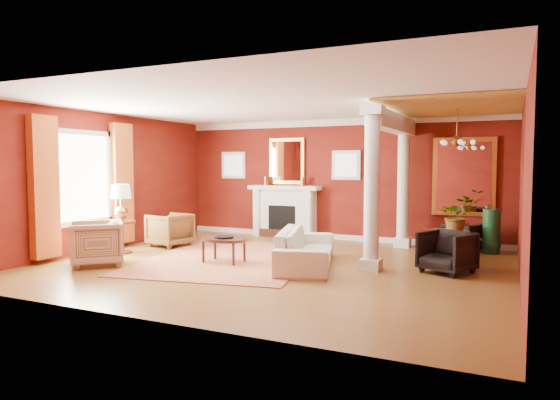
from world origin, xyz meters
The scene contains 27 objects.
ground centered at (0.00, 0.00, 0.00)m, with size 8.00×8.00×0.00m, color brown.
room_shell centered at (0.00, 0.00, 2.02)m, with size 8.04×7.04×2.92m.
fireplace centered at (-1.30, 3.32, 0.65)m, with size 1.85×0.42×1.29m.
overmantel_mirror centered at (-1.30, 3.45, 1.90)m, with size 0.95×0.07×1.15m.
flank_window_left centered at (-2.85, 3.46, 1.80)m, with size 0.70×0.07×0.70m.
flank_window_right centered at (0.25, 3.46, 1.80)m, with size 0.70×0.07×0.70m.
left_window centered at (-3.89, -0.60, 1.42)m, with size 0.21×2.55×2.60m.
column_front centered at (1.70, 0.30, 1.43)m, with size 0.36×0.36×2.80m.
column_back centered at (1.70, 3.00, 1.43)m, with size 0.36×0.36×2.80m.
header_beam centered at (1.70, 1.90, 2.62)m, with size 0.30×3.20×0.32m, color silver.
amber_ceiling centered at (2.85, 1.75, 2.87)m, with size 2.30×3.40×0.04m, color gold.
dining_mirror centered at (2.90, 3.45, 1.55)m, with size 1.30×0.07×1.70m.
chandelier centered at (2.90, 1.80, 2.25)m, with size 0.60×0.62×0.75m.
crown_trim centered at (0.00, 3.46, 2.82)m, with size 8.00×0.08×0.16m, color silver.
base_trim centered at (0.00, 3.46, 0.06)m, with size 8.00×0.08×0.12m, color silver.
rug centered at (-1.02, 0.17, 0.01)m, with size 3.02×4.03×0.02m, color maroon.
sofa centered at (0.57, 0.14, 0.44)m, with size 2.27×0.66×0.89m, color beige.
armchair_leopard centered at (-3.00, 0.91, 0.41)m, with size 0.79×0.74×0.81m, color black.
armchair_stripe centered at (-2.87, -1.37, 0.44)m, with size 0.86×0.81×0.89m, color tan.
coffee_table centered at (-0.92, -0.21, 0.42)m, with size 0.91×0.91×0.46m.
coffee_book centered at (-1.00, -0.18, 0.57)m, with size 0.16×0.02×0.22m, color black.
side_table centered at (-3.36, -0.20, 0.94)m, with size 0.56×0.56×1.41m.
dining_table centered at (2.86, 1.77, 0.42)m, with size 1.50×0.53×0.84m, color black.
dining_chair_near centered at (2.90, 0.63, 0.38)m, with size 0.75×0.70×0.77m, color black.
dining_chair_far centered at (2.95, 3.00, 0.33)m, with size 0.64×0.60×0.66m, color black.
green_urn centered at (3.50, 2.96, 0.36)m, with size 0.38×0.38×0.92m.
potted_plant centered at (2.93, 1.82, 1.09)m, with size 0.59×0.66×0.52m, color #26591E.
Camera 1 is at (3.85, -8.00, 1.80)m, focal length 32.00 mm.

